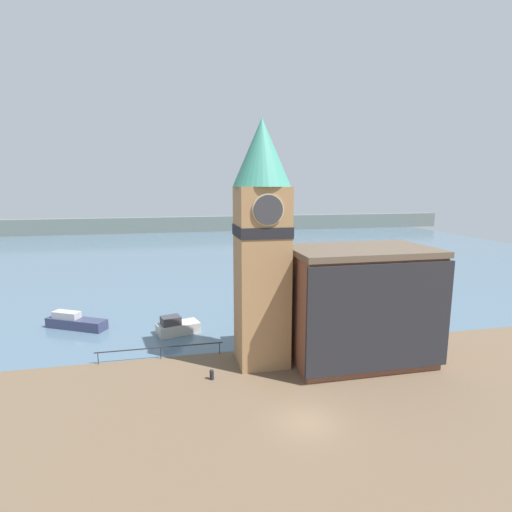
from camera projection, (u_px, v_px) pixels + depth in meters
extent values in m
plane|color=brown|center=(307.00, 422.00, 25.89)|extent=(160.00, 160.00, 0.00)
cube|color=slate|center=(206.00, 250.00, 95.35)|extent=(160.00, 120.00, 0.00)
cube|color=slate|center=(195.00, 224.00, 133.41)|extent=(180.00, 3.00, 5.00)
cube|color=#232328|center=(160.00, 348.00, 35.22)|extent=(11.07, 0.08, 0.08)
cylinder|color=#232328|center=(98.00, 358.00, 34.21)|extent=(0.07, 0.07, 1.05)
cylinder|color=#232328|center=(161.00, 353.00, 35.31)|extent=(0.07, 0.07, 1.05)
cylinder|color=#232328|center=(220.00, 348.00, 36.41)|extent=(0.07, 0.07, 1.05)
cube|color=#9E754C|center=(262.00, 277.00, 33.57)|extent=(4.14, 4.14, 15.06)
cube|color=black|center=(262.00, 231.00, 32.89)|extent=(4.26, 4.26, 0.90)
cylinder|color=tan|center=(268.00, 210.00, 30.52)|extent=(2.51, 0.12, 2.51)
cylinder|color=#333338|center=(268.00, 210.00, 30.44)|extent=(2.29, 0.12, 2.29)
cylinder|color=tan|center=(287.00, 208.00, 33.01)|extent=(0.12, 2.51, 2.51)
cylinder|color=#333338|center=(288.00, 208.00, 33.03)|extent=(0.12, 2.29, 2.29)
cone|color=teal|center=(262.00, 153.00, 31.80)|extent=(4.76, 4.76, 5.38)
cube|color=brown|center=(359.00, 307.00, 34.66)|extent=(11.72, 7.15, 9.48)
cube|color=brown|center=(361.00, 250.00, 33.80)|extent=(12.12, 7.55, 0.50)
cube|color=#232328|center=(381.00, 319.00, 31.05)|extent=(12.22, 0.30, 8.73)
cube|color=#B7B2A8|center=(178.00, 328.00, 41.48)|extent=(4.68, 3.25, 1.08)
cube|color=#38383D|center=(171.00, 320.00, 40.96)|extent=(2.21, 1.97, 0.84)
cube|color=#333856|center=(77.00, 323.00, 42.86)|extent=(6.72, 4.65, 1.09)
cube|color=#B2B2B2|center=(67.00, 315.00, 43.03)|extent=(3.16, 2.43, 0.69)
cylinder|color=black|center=(212.00, 375.00, 31.57)|extent=(0.33, 0.33, 0.67)
sphere|color=black|center=(212.00, 371.00, 31.51)|extent=(0.35, 0.35, 0.35)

